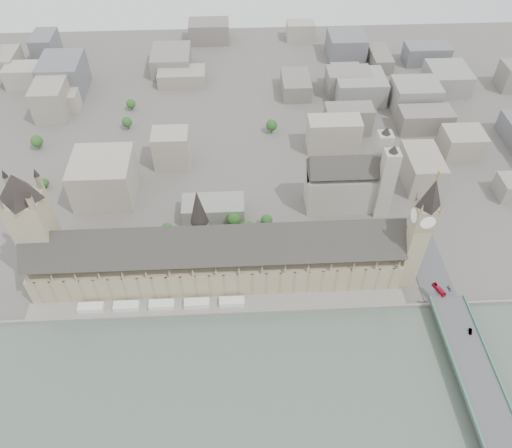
{
  "coord_description": "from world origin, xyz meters",
  "views": [
    {
      "loc": [
        16.79,
        -217.64,
        297.0
      ],
      "look_at": [
        29.65,
        40.32,
        34.26
      ],
      "focal_mm": 35.0,
      "sensor_mm": 36.0,
      "label": 1
    }
  ],
  "objects_px": {
    "palace_of_westminster": "(217,257)",
    "westminster_bridge": "(483,399)",
    "car_approach": "(449,288)",
    "victoria_tower": "(34,225)",
    "red_bus_north": "(439,289)",
    "westminster_abbey": "(350,182)",
    "elizabeth_tower": "(420,228)",
    "car_silver": "(470,331)"
  },
  "relations": [
    {
      "from": "palace_of_westminster",
      "to": "westminster_bridge",
      "type": "xyz_separation_m",
      "value": [
        162.0,
        -107.2,
        -17.58
      ]
    },
    {
      "from": "palace_of_westminster",
      "to": "car_approach",
      "type": "xyz_separation_m",
      "value": [
        165.49,
        -27.88,
        -11.75
      ]
    },
    {
      "from": "palace_of_westminster",
      "to": "victoria_tower",
      "type": "relative_size",
      "value": 2.65
    },
    {
      "from": "red_bus_north",
      "to": "car_approach",
      "type": "height_order",
      "value": "red_bus_north"
    },
    {
      "from": "westminster_abbey",
      "to": "car_approach",
      "type": "bearing_deg",
      "value": -62.13
    },
    {
      "from": "elizabeth_tower",
      "to": "victoria_tower",
      "type": "xyz_separation_m",
      "value": [
        -260.0,
        18.0,
        -2.88
      ]
    },
    {
      "from": "palace_of_westminster",
      "to": "car_silver",
      "type": "bearing_deg",
      "value": -20.71
    },
    {
      "from": "elizabeth_tower",
      "to": "red_bus_north",
      "type": "distance_m",
      "value": 52.97
    },
    {
      "from": "westminster_bridge",
      "to": "red_bus_north",
      "type": "bearing_deg",
      "value": 93.4
    },
    {
      "from": "elizabeth_tower",
      "to": "westminster_bridge",
      "type": "relative_size",
      "value": 0.33
    },
    {
      "from": "palace_of_westminster",
      "to": "car_silver",
      "type": "xyz_separation_m",
      "value": [
        168.14,
        -63.55,
        -11.65
      ]
    },
    {
      "from": "victoria_tower",
      "to": "westminster_abbey",
      "type": "relative_size",
      "value": 1.47
    },
    {
      "from": "westminster_bridge",
      "to": "car_silver",
      "type": "xyz_separation_m",
      "value": [
        6.14,
        43.65,
        5.93
      ]
    },
    {
      "from": "elizabeth_tower",
      "to": "westminster_abbey",
      "type": "bearing_deg",
      "value": 107.29
    },
    {
      "from": "victoria_tower",
      "to": "westminster_bridge",
      "type": "relative_size",
      "value": 0.31
    },
    {
      "from": "victoria_tower",
      "to": "westminster_abbey",
      "type": "bearing_deg",
      "value": 16.5
    },
    {
      "from": "westminster_bridge",
      "to": "red_bus_north",
      "type": "height_order",
      "value": "red_bus_north"
    },
    {
      "from": "elizabeth_tower",
      "to": "victoria_tower",
      "type": "height_order",
      "value": "elizabeth_tower"
    },
    {
      "from": "westminster_abbey",
      "to": "red_bus_north",
      "type": "bearing_deg",
      "value": -66.03
    },
    {
      "from": "westminster_bridge",
      "to": "car_silver",
      "type": "distance_m",
      "value": 44.47
    },
    {
      "from": "westminster_bridge",
      "to": "car_approach",
      "type": "bearing_deg",
      "value": 87.48
    },
    {
      "from": "red_bus_north",
      "to": "palace_of_westminster",
      "type": "bearing_deg",
      "value": 146.92
    },
    {
      "from": "victoria_tower",
      "to": "elizabeth_tower",
      "type": "bearing_deg",
      "value": -3.96
    },
    {
      "from": "car_silver",
      "to": "westminster_abbey",
      "type": "bearing_deg",
      "value": 131.49
    },
    {
      "from": "westminster_bridge",
      "to": "red_bus_north",
      "type": "xyz_separation_m",
      "value": [
        -4.64,
        78.09,
        6.83
      ]
    },
    {
      "from": "victoria_tower",
      "to": "westminster_bridge",
      "type": "height_order",
      "value": "victoria_tower"
    },
    {
      "from": "car_approach",
      "to": "palace_of_westminster",
      "type": "bearing_deg",
      "value": 166.68
    },
    {
      "from": "car_silver",
      "to": "palace_of_westminster",
      "type": "bearing_deg",
      "value": 178.39
    },
    {
      "from": "palace_of_westminster",
      "to": "car_approach",
      "type": "height_order",
      "value": "palace_of_westminster"
    },
    {
      "from": "palace_of_westminster",
      "to": "red_bus_north",
      "type": "distance_m",
      "value": 160.39
    },
    {
      "from": "elizabeth_tower",
      "to": "red_bus_north",
      "type": "bearing_deg",
      "value": -41.97
    },
    {
      "from": "elizabeth_tower",
      "to": "car_silver",
      "type": "distance_m",
      "value": 76.22
    },
    {
      "from": "westminster_bridge",
      "to": "red_bus_north",
      "type": "distance_m",
      "value": 78.52
    },
    {
      "from": "palace_of_westminster",
      "to": "red_bus_north",
      "type": "height_order",
      "value": "palace_of_westminster"
    },
    {
      "from": "victoria_tower",
      "to": "car_silver",
      "type": "xyz_separation_m",
      "value": [
        290.14,
        -69.85,
        -44.15
      ]
    },
    {
      "from": "victoria_tower",
      "to": "red_bus_north",
      "type": "distance_m",
      "value": 284.89
    },
    {
      "from": "westminster_abbey",
      "to": "car_approach",
      "type": "relative_size",
      "value": 14.03
    },
    {
      "from": "westminster_abbey",
      "to": "red_bus_north",
      "type": "xyz_separation_m",
      "value": [
        46.43,
        -104.41,
        -13.13
      ]
    },
    {
      "from": "westminster_bridge",
      "to": "car_approach",
      "type": "xyz_separation_m",
      "value": [
        3.49,
        79.32,
        5.83
      ]
    },
    {
      "from": "victoria_tower",
      "to": "car_silver",
      "type": "relative_size",
      "value": 20.54
    },
    {
      "from": "red_bus_north",
      "to": "car_approach",
      "type": "xyz_separation_m",
      "value": [
        8.13,
        1.23,
        -1.0
      ]
    },
    {
      "from": "red_bus_north",
      "to": "car_approach",
      "type": "distance_m",
      "value": 8.29
    }
  ]
}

